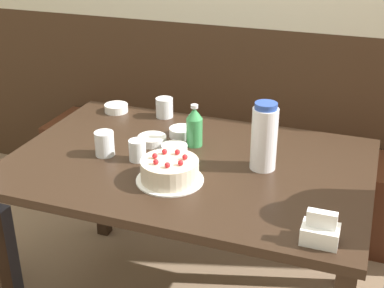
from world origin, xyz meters
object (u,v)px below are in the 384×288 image
(napkin_holder, at_px, (320,231))
(bowl_side_dish, at_px, (116,108))
(soju_bottle, at_px, (194,126))
(bowl_sauce_shallow, at_px, (152,140))
(birthday_cake, at_px, (170,171))
(glass_tumbler_short, at_px, (164,108))
(water_pitcher, at_px, (264,137))
(bowl_soup_white, at_px, (174,149))
(bench_seat, at_px, (240,181))
(glass_shot_small, at_px, (105,144))
(bowl_rice_small, at_px, (182,132))
(glass_water_tall, at_px, (137,150))

(napkin_holder, bearing_deg, bowl_side_dish, 144.92)
(soju_bottle, relative_size, bowl_side_dish, 1.60)
(napkin_holder, relative_size, bowl_side_dish, 0.99)
(bowl_sauce_shallow, bearing_deg, napkin_holder, -32.07)
(birthday_cake, relative_size, napkin_holder, 2.23)
(birthday_cake, height_order, bowl_sauce_shallow, birthday_cake)
(glass_tumbler_short, bearing_deg, napkin_holder, -43.04)
(water_pitcher, height_order, glass_tumbler_short, water_pitcher)
(birthday_cake, distance_m, water_pitcher, 0.37)
(bowl_side_dish, bearing_deg, bowl_sauce_shallow, -41.60)
(water_pitcher, height_order, bowl_soup_white, water_pitcher)
(bench_seat, height_order, napkin_holder, napkin_holder)
(water_pitcher, distance_m, bowl_soup_white, 0.38)
(glass_tumbler_short, relative_size, glass_shot_small, 0.93)
(bowl_soup_white, distance_m, bowl_side_dish, 0.53)
(napkin_holder, distance_m, bowl_soup_white, 0.76)
(bowl_rice_small, distance_m, glass_shot_small, 0.35)
(soju_bottle, bearing_deg, water_pitcher, -18.36)
(napkin_holder, distance_m, glass_tumbler_short, 1.11)
(soju_bottle, height_order, glass_water_tall, soju_bottle)
(bowl_rice_small, distance_m, bowl_side_dish, 0.43)
(glass_water_tall, distance_m, glass_shot_small, 0.14)
(bowl_rice_small, relative_size, bowl_sauce_shallow, 0.91)
(bowl_sauce_shallow, relative_size, glass_water_tall, 1.43)
(birthday_cake, distance_m, glass_water_tall, 0.21)
(glass_tumbler_short, bearing_deg, glass_shot_small, -98.44)
(bowl_rice_small, height_order, bowl_side_dish, bowl_rice_small)
(bowl_side_dish, height_order, glass_tumbler_short, glass_tumbler_short)
(bench_seat, distance_m, bowl_soup_white, 0.94)
(bench_seat, bearing_deg, bowl_rice_small, -99.84)
(bowl_side_dish, bearing_deg, glass_tumbler_short, 4.64)
(water_pitcher, bearing_deg, glass_tumbler_short, 147.39)
(bench_seat, bearing_deg, napkin_holder, -65.37)
(napkin_holder, distance_m, glass_water_tall, 0.80)
(soju_bottle, height_order, glass_shot_small, soju_bottle)
(bench_seat, relative_size, bowl_rice_small, 21.54)
(soju_bottle, height_order, bowl_rice_small, soju_bottle)
(napkin_holder, bearing_deg, bench_seat, 114.63)
(bowl_soup_white, xyz_separation_m, glass_water_tall, (-0.11, -0.12, 0.03))
(soju_bottle, bearing_deg, glass_tumbler_short, 133.72)
(water_pitcher, relative_size, bowl_side_dish, 2.35)
(bench_seat, bearing_deg, bowl_soup_white, -95.98)
(napkin_holder, height_order, bowl_soup_white, napkin_holder)
(soju_bottle, height_order, bowl_soup_white, soju_bottle)
(soju_bottle, xyz_separation_m, bowl_soup_white, (-0.05, -0.09, -0.07))
(soju_bottle, bearing_deg, glass_water_tall, -128.44)
(birthday_cake, bearing_deg, water_pitcher, 36.01)
(glass_water_tall, bearing_deg, glass_tumbler_short, 99.33)
(napkin_holder, height_order, bowl_rice_small, napkin_holder)
(water_pitcher, height_order, soju_bottle, water_pitcher)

